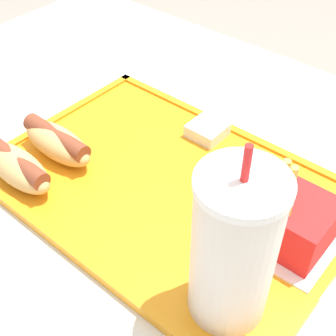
# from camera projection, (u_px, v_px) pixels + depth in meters

# --- Properties ---
(food_tray) EXTENTS (0.46, 0.32, 0.01)m
(food_tray) POSITION_uv_depth(u_px,v_px,m) (168.00, 187.00, 0.62)
(food_tray) COLOR orange
(food_tray) RESTS_ON dining_table
(paper_napkin) EXTENTS (0.17, 0.14, 0.00)m
(paper_napkin) POSITION_uv_depth(u_px,v_px,m) (282.00, 224.00, 0.56)
(paper_napkin) COLOR white
(paper_napkin) RESTS_ON food_tray
(soda_cup) EXTENTS (0.08, 0.08, 0.21)m
(soda_cup) POSITION_uv_depth(u_px,v_px,m) (234.00, 250.00, 0.42)
(soda_cup) COLOR silver
(soda_cup) RESTS_ON food_tray
(hot_dog_far) EXTENTS (0.12, 0.05, 0.04)m
(hot_dog_far) POSITION_uv_depth(u_px,v_px,m) (17.00, 166.00, 0.60)
(hot_dog_far) COLOR tan
(hot_dog_far) RESTS_ON food_tray
(hot_dog_near) EXTENTS (0.12, 0.05, 0.04)m
(hot_dog_near) POSITION_uv_depth(u_px,v_px,m) (57.00, 142.00, 0.64)
(hot_dog_near) COLOR tan
(hot_dog_near) RESTS_ON food_tray
(fries_carton) EXTENTS (0.10, 0.08, 0.11)m
(fries_carton) POSITION_uv_depth(u_px,v_px,m) (287.00, 218.00, 0.53)
(fries_carton) COLOR red
(fries_carton) RESTS_ON food_tray
(sauce_cup_mayo) EXTENTS (0.05, 0.05, 0.02)m
(sauce_cup_mayo) POSITION_uv_depth(u_px,v_px,m) (207.00, 130.00, 0.68)
(sauce_cup_mayo) COLOR silver
(sauce_cup_mayo) RESTS_ON food_tray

